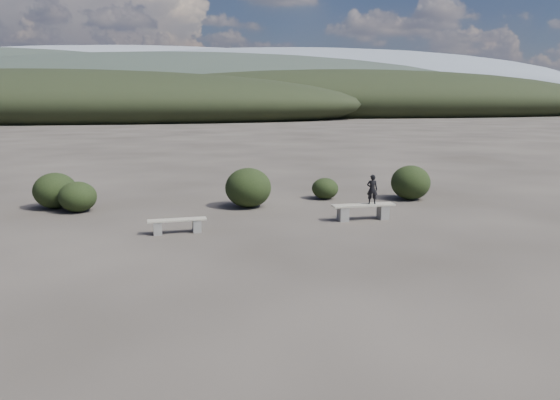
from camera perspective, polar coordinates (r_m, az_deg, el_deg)
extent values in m
plane|color=#302A25|center=(11.17, 4.67, -8.76)|extent=(1200.00, 1200.00, 0.00)
cube|color=gray|center=(15.40, -12.67, -2.89)|extent=(0.25, 0.33, 0.36)
cube|color=gray|center=(15.47, -8.69, -2.69)|extent=(0.25, 0.33, 0.36)
cube|color=gray|center=(15.38, -10.70, -2.06)|extent=(1.64, 0.49, 0.04)
cube|color=gray|center=(16.80, 6.60, -1.45)|extent=(0.29, 0.40, 0.44)
cube|color=gray|center=(17.27, 10.71, -1.24)|extent=(0.29, 0.40, 0.44)
cube|color=gray|center=(16.97, 8.71, -0.53)|extent=(1.99, 0.51, 0.05)
imported|color=black|center=(16.99, 9.61, 1.11)|extent=(0.38, 0.30, 0.92)
ellipsoid|color=black|center=(19.19, -20.39, 0.32)|extent=(1.23, 1.23, 1.01)
ellipsoid|color=black|center=(18.77, -3.34, 1.30)|extent=(1.59, 1.59, 1.36)
ellipsoid|color=black|center=(20.41, 4.73, 1.21)|extent=(0.99, 0.99, 0.79)
ellipsoid|color=black|center=(20.79, 13.49, 1.79)|extent=(1.45, 1.45, 1.27)
ellipsoid|color=black|center=(20.08, -22.44, 0.91)|extent=(1.44, 1.44, 1.22)
ellipsoid|color=black|center=(102.68, -22.52, 9.17)|extent=(110.00, 40.00, 12.00)
ellipsoid|color=black|center=(125.97, 7.88, 10.16)|extent=(120.00, 44.00, 14.00)
ellipsoid|color=#2B342C|center=(170.24, -8.91, 10.96)|extent=(190.00, 64.00, 24.00)
ellipsoid|color=slate|center=(318.66, 3.62, 11.60)|extent=(340.00, 110.00, 44.00)
ellipsoid|color=gray|center=(411.22, -13.73, 11.45)|extent=(460.00, 140.00, 56.00)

